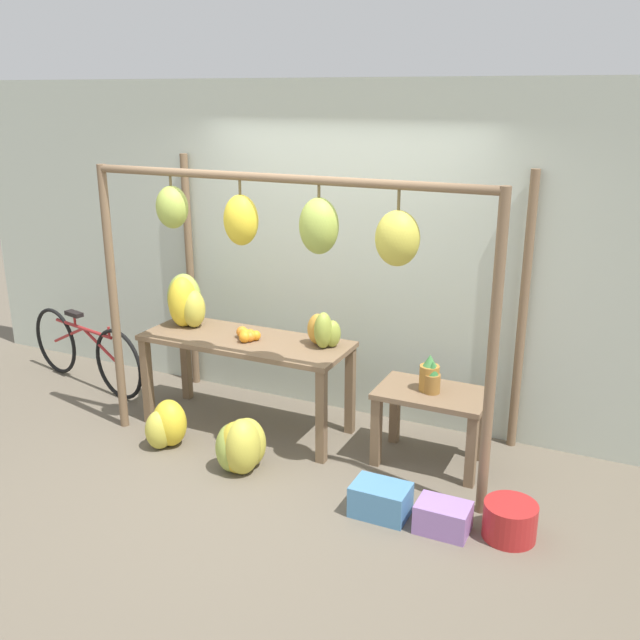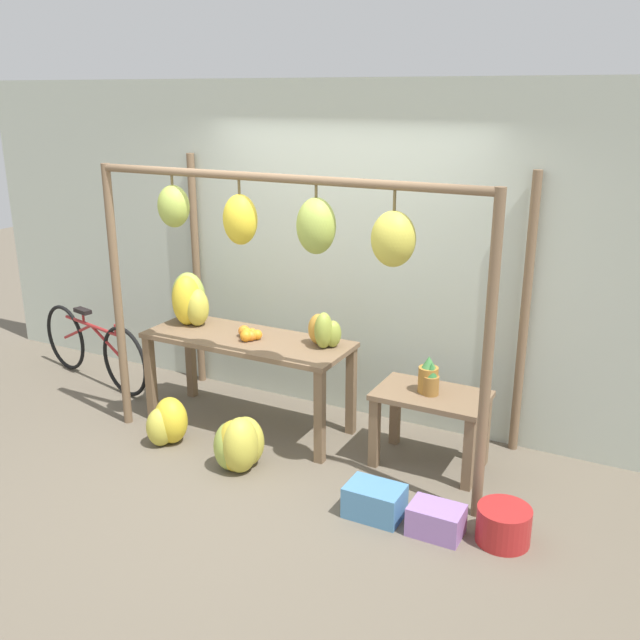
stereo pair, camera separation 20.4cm
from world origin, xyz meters
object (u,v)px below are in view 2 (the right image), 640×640
blue_bucket (504,525)px  banana_pile_ground_right (238,444)px  fruit_crate_white (375,501)px  banana_pile_ground_left (168,423)px  banana_pile_on_table (190,300)px  orange_pile (249,334)px  papaya_pile (324,331)px  parked_bicycle (93,347)px  fruit_crate_purple (436,520)px  pineapple_cluster (429,378)px

blue_bucket → banana_pile_ground_right: bearing=-179.7°
fruit_crate_white → banana_pile_ground_left: bearing=174.1°
banana_pile_on_table → blue_bucket: bearing=-14.0°
orange_pile → papaya_pile: (0.61, 0.13, 0.09)m
banana_pile_ground_right → blue_bucket: bearing=0.3°
blue_bucket → parked_bicycle: 4.23m
orange_pile → banana_pile_ground_left: size_ratio=0.55×
fruit_crate_white → fruit_crate_purple: (0.43, -0.01, -0.01)m
parked_bicycle → papaya_pile: (2.51, -0.02, 0.57)m
fruit_crate_purple → papaya_pile: bearing=145.4°
papaya_pile → banana_pile_on_table: bearing=-179.4°
blue_bucket → papaya_pile: papaya_pile is taller
fruit_crate_white → banana_pile_ground_right: bearing=175.1°
fruit_crate_white → blue_bucket: 0.84m
fruit_crate_white → blue_bucket: bearing=7.5°
parked_bicycle → fruit_crate_white: bearing=-14.7°
parked_bicycle → fruit_crate_purple: parked_bicycle is taller
banana_pile_on_table → fruit_crate_white: bearing=-21.8°
banana_pile_ground_left → fruit_crate_white: banana_pile_ground_left is taller
banana_pile_ground_right → fruit_crate_purple: 1.58m
orange_pile → banana_pile_ground_right: orange_pile is taller
parked_bicycle → papaya_pile: papaya_pile is taller
blue_bucket → fruit_crate_purple: bearing=-163.7°
fruit_crate_purple → orange_pile: bearing=158.5°
banana_pile_on_table → banana_pile_ground_right: (0.96, -0.74, -0.79)m
banana_pile_on_table → fruit_crate_purple: (2.54, -0.85, -0.90)m
pineapple_cluster → papaya_pile: (-0.89, 0.04, 0.21)m
banana_pile_ground_right → banana_pile_ground_left: bearing=172.5°
banana_pile_ground_right → blue_bucket: banana_pile_ground_right is taller
banana_pile_on_table → pineapple_cluster: banana_pile_on_table is taller
banana_pile_ground_left → papaya_pile: 1.45m
banana_pile_ground_right → papaya_pile: bearing=66.9°
pineapple_cluster → papaya_pile: 0.91m
fruit_crate_white → papaya_pile: 1.43m
banana_pile_on_table → fruit_crate_purple: banana_pile_on_table is taller
banana_pile_ground_left → banana_pile_on_table: bearing=109.2°
pineapple_cluster → fruit_crate_white: bearing=-94.7°
orange_pile → fruit_crate_purple: size_ratio=0.66×
pineapple_cluster → fruit_crate_purple: bearing=-66.2°
papaya_pile → fruit_crate_purple: papaya_pile is taller
banana_pile_ground_right → parked_bicycle: (-2.18, 0.78, 0.15)m
banana_pile_ground_right → fruit_crate_white: 1.15m
banana_pile_ground_right → fruit_crate_white: (1.14, -0.10, -0.09)m
blue_bucket → fruit_crate_white: bearing=-172.5°
banana_pile_on_table → fruit_crate_white: size_ratio=1.18×
banana_pile_ground_left → fruit_crate_purple: size_ratio=1.20×
banana_pile_on_table → parked_bicycle: banana_pile_on_table is taller
banana_pile_on_table → banana_pile_ground_right: 1.45m
banana_pile_on_table → banana_pile_ground_left: (0.22, -0.65, -0.82)m
banana_pile_on_table → banana_pile_ground_right: bearing=-37.6°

